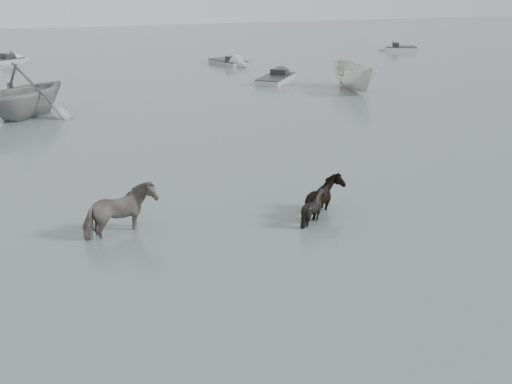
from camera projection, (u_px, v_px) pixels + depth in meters
ground at (283, 258)px, 15.10m from camera, size 140.00×140.00×0.00m
pony_pinto at (119, 205)px, 16.17m from camera, size 2.30×1.64×1.77m
pony_dark at (326, 191)px, 17.53m from camera, size 1.79×1.91×1.55m
pony_black at (314, 203)px, 17.10m from camera, size 1.13×1.02×1.19m
rowboat_trail at (24, 88)px, 29.22m from camera, size 7.25×7.36×2.94m
boat_small at (355, 75)px, 35.86m from camera, size 2.02×5.02×1.92m
skiff_port at (276, 76)px, 38.81m from camera, size 4.53×5.23×0.75m
skiff_mid at (228, 60)px, 45.80m from camera, size 3.25×4.91×0.75m
skiff_star at (400, 46)px, 53.93m from camera, size 4.27×2.71×0.75m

